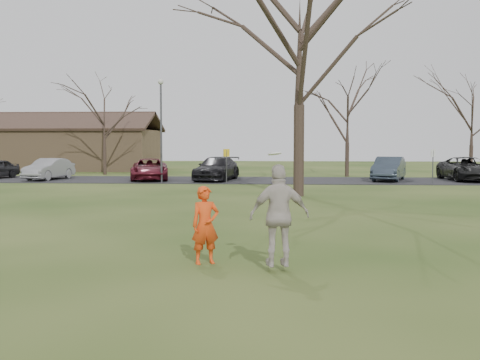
% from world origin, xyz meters
% --- Properties ---
extents(ground, '(120.00, 120.00, 0.00)m').
position_xyz_m(ground, '(0.00, 0.00, 0.00)').
color(ground, '#1E380F').
rests_on(ground, ground).
extents(parking_strip, '(62.00, 6.50, 0.04)m').
position_xyz_m(parking_strip, '(0.00, 25.00, 0.02)').
color(parking_strip, black).
rests_on(parking_strip, ground).
extents(player_defender, '(0.70, 0.60, 1.62)m').
position_xyz_m(player_defender, '(-0.48, 0.35, 0.81)').
color(player_defender, '#E84313').
rests_on(player_defender, ground).
extents(car_1, '(2.14, 4.36, 1.38)m').
position_xyz_m(car_1, '(-13.85, 24.50, 0.73)').
color(car_1, gray).
rests_on(car_1, parking_strip).
extents(car_2, '(3.25, 5.31, 1.37)m').
position_xyz_m(car_2, '(-7.20, 24.52, 0.73)').
color(car_2, maroon).
rests_on(car_2, parking_strip).
extents(car_3, '(2.93, 5.40, 1.49)m').
position_xyz_m(car_3, '(-2.87, 24.64, 0.78)').
color(car_3, black).
rests_on(car_3, parking_strip).
extents(car_5, '(3.00, 4.83, 1.50)m').
position_xyz_m(car_5, '(8.09, 25.07, 0.79)').
color(car_5, '#2F3B47').
rests_on(car_5, parking_strip).
extents(car_6, '(2.63, 5.44, 1.49)m').
position_xyz_m(car_6, '(13.05, 25.39, 0.79)').
color(car_6, black).
rests_on(car_6, parking_strip).
extents(catching_play, '(1.24, 0.70, 2.24)m').
position_xyz_m(catching_play, '(1.05, -0.31, 1.12)').
color(catching_play, '#BBB0A8').
rests_on(catching_play, ground).
extents(building, '(20.60, 8.50, 5.14)m').
position_xyz_m(building, '(-20.00, 38.00, 1.93)').
color(building, '#8C6D4C').
rests_on(building, ground).
extents(lamp_post, '(0.34, 0.34, 6.27)m').
position_xyz_m(lamp_post, '(-6.00, 22.50, 3.97)').
color(lamp_post, '#47474C').
rests_on(lamp_post, ground).
extents(sign_yellow, '(0.35, 0.35, 2.08)m').
position_xyz_m(sign_yellow, '(-2.00, 22.00, 1.45)').
color(sign_yellow, '#47474C').
rests_on(sign_yellow, ground).
extents(sign_white, '(0.35, 0.35, 2.08)m').
position_xyz_m(sign_white, '(10.00, 22.00, 1.45)').
color(sign_white, '#47474C').
rests_on(sign_white, ground).
extents(big_tree, '(9.00, 9.00, 14.00)m').
position_xyz_m(big_tree, '(2.00, 15.00, 7.00)').
color(big_tree, '#352821').
rests_on(big_tree, ground).
extents(small_tree_row, '(55.00, 5.90, 8.50)m').
position_xyz_m(small_tree_row, '(4.38, 30.06, 3.89)').
color(small_tree_row, '#352821').
rests_on(small_tree_row, ground).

